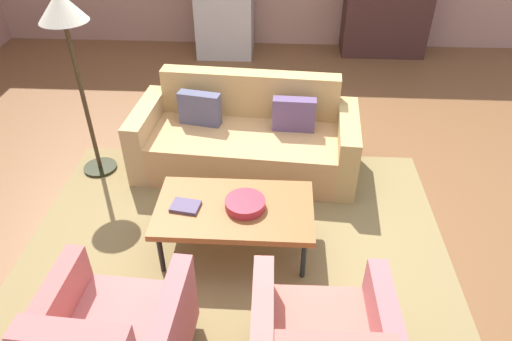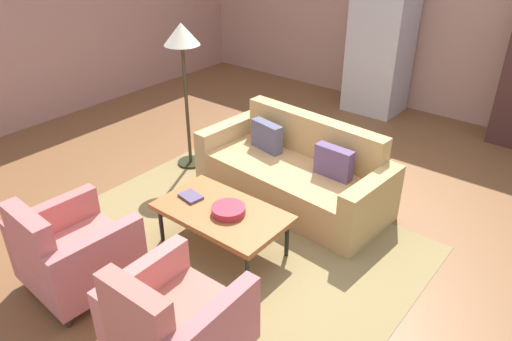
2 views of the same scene
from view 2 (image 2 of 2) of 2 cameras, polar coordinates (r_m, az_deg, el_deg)
name	(u,v)px [view 2 (image 2 of 2)]	position (r m, az deg, el deg)	size (l,w,h in m)	color
ground_plane	(291,219)	(5.03, 4.10, -5.68)	(10.42, 10.42, 0.00)	brown
wall_back	(446,19)	(7.67, 21.47, 16.23)	(8.68, 0.12, 2.80)	tan
wall_left	(37,22)	(7.62, -24.37, 15.60)	(0.12, 7.47, 2.80)	tan
area_rug	(227,245)	(4.67, -3.45, -8.69)	(3.40, 2.60, 0.01)	olive
couch	(296,173)	(5.26, 4.78, -0.30)	(2.16, 1.05, 0.86)	tan
coffee_table	(222,213)	(4.42, -4.03, -5.06)	(1.20, 0.70, 0.42)	black
armchair_left	(71,255)	(4.28, -20.95, -9.23)	(0.85, 0.85, 0.88)	black
armchair_right	(172,326)	(3.50, -9.85, -17.54)	(0.81, 0.81, 0.88)	#311F22
fruit_bowl	(229,210)	(4.33, -3.25, -4.67)	(0.31, 0.31, 0.07)	#A82939
book_stack	(191,196)	(4.59, -7.67, -3.05)	(0.23, 0.19, 0.03)	#4F4361
refrigerator	(380,50)	(7.62, 14.40, 13.51)	(0.80, 0.73, 1.85)	#B7BABF
floor_lamp	(182,48)	(5.57, -8.64, 14.04)	(0.40, 0.40, 1.72)	black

